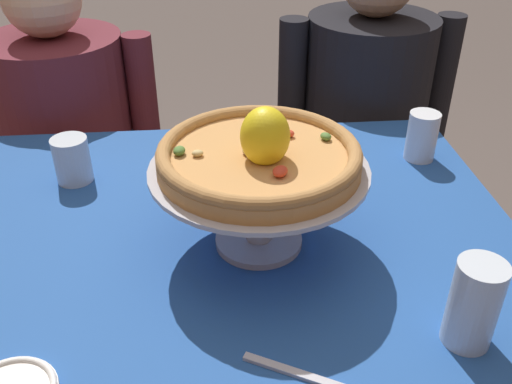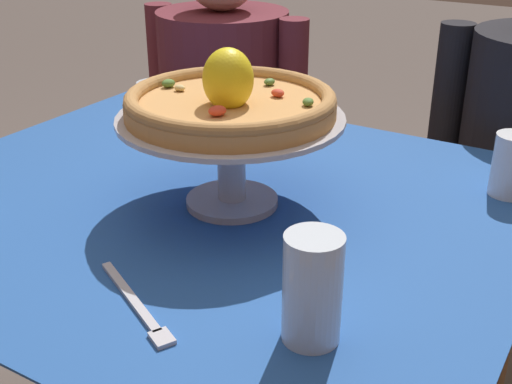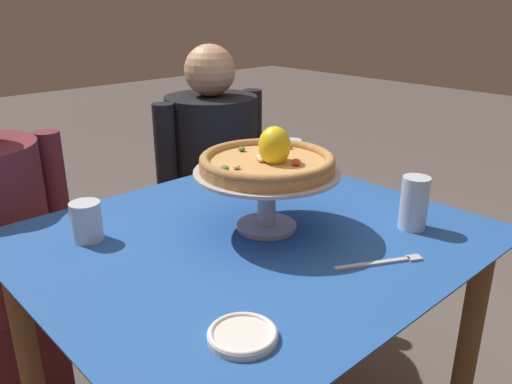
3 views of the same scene
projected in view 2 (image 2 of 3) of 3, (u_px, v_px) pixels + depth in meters
dining_table at (208, 256)px, 1.19m from camera, size 1.08×0.95×0.76m
pizza_stand at (232, 140)px, 1.07m from camera, size 0.37×0.37×0.16m
pizza at (231, 101)px, 1.04m from camera, size 0.33×0.33×0.11m
water_glass_front_right at (312, 296)px, 0.76m from camera, size 0.07×0.07×0.14m
water_glass_back_right at (511, 169)px, 1.13m from camera, size 0.07×0.07×0.11m
water_glass_back_left at (155, 106)px, 1.46m from camera, size 0.07×0.07×0.10m
dinner_fork at (138, 306)px, 0.84m from camera, size 0.19×0.11×0.01m
diner_left at (225, 138)px, 1.98m from camera, size 0.53×0.37×1.13m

